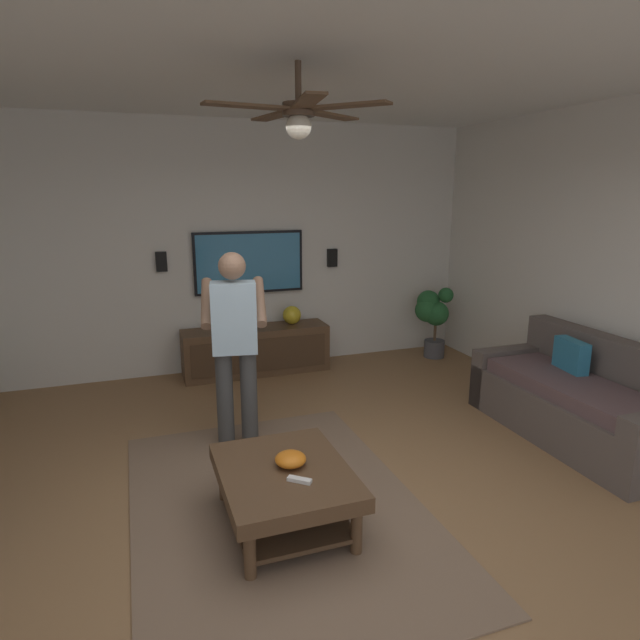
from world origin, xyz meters
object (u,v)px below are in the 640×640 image
bowl (291,459)px  ceiling_fan (300,114)px  couch (580,402)px  tv (249,262)px  potted_plant_tall (432,314)px  wall_speaker_right (161,262)px  remote_white (299,480)px  media_console (256,350)px  wall_speaker_left (332,258)px  person_standing (235,338)px  vase_round (292,315)px  coffee_table (284,483)px

bowl → ceiling_fan: (0.38, -0.20, 2.13)m
couch → tv: 3.78m
potted_plant_tall → wall_speaker_right: 3.36m
remote_white → bowl: bearing=-52.0°
potted_plant_tall → ceiling_fan: bearing=133.9°
media_console → wall_speaker_left: wall_speaker_left is taller
potted_plant_tall → ceiling_fan: (-2.43, 2.52, 1.99)m
bowl → person_standing: bearing=4.8°
tv → ceiling_fan: 3.14m
bowl → ceiling_fan: size_ratio=0.17×
tv → bowl: size_ratio=6.46×
media_console → remote_white: media_console is taller
bowl → vase_round: vase_round is taller
person_standing → potted_plant_tall: size_ratio=1.77×
remote_white → ceiling_fan: (0.58, -0.20, 2.16)m
remote_white → wall_speaker_right: wall_speaker_right is taller
potted_plant_tall → vase_round: potted_plant_tall is taller
media_console → wall_speaker_left: size_ratio=7.73×
coffee_table → media_console: (3.01, -0.51, -0.02)m
couch → ceiling_fan: size_ratio=1.59×
bowl → remote_white: size_ratio=1.34×
tv → media_console: bearing=0.0°
person_standing → tv: bearing=-5.6°
media_console → wall_speaker_right: 1.48m
couch → vase_round: bearing=-55.3°
potted_plant_tall → wall_speaker_right: size_ratio=4.20×
person_standing → wall_speaker_right: person_standing is taller
person_standing → wall_speaker_left: bearing=-28.7°
potted_plant_tall → tv: bearing=79.4°
couch → ceiling_fan: 3.39m
couch → potted_plant_tall: size_ratio=2.06×
coffee_table → tv: 3.43m
remote_white → vase_round: bearing=-66.3°
media_console → wall_speaker_left: (0.25, -1.05, 1.02)m
potted_plant_tall → remote_white: potted_plant_tall is taller
person_standing → wall_speaker_left: size_ratio=7.45×
couch → tv: (2.87, 2.27, 0.97)m
bowl → remote_white: (-0.21, 0.01, -0.03)m
tv → wall_speaker_right: bearing=-90.8°
bowl → vase_round: 3.16m
coffee_table → wall_speaker_right: 3.46m
ceiling_fan → vase_round: bearing=-15.2°
tv → potted_plant_tall: size_ratio=1.40×
media_console → person_standing: 1.95m
vase_round → media_console: bearing=94.4°
tv → remote_white: (-3.43, 0.47, -0.88)m
potted_plant_tall → wall_speaker_right: bearing=82.4°
couch → potted_plant_tall: potted_plant_tall is taller
wall_speaker_right → ceiling_fan: ceiling_fan is taller
tv → vase_round: 0.80m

